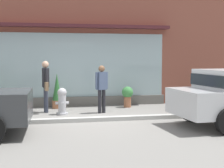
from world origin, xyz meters
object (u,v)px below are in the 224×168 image
object	(u,v)px
fire_hydrant	(62,101)
pedestrian_passerby	(102,85)
pedestrian_with_handbag	(46,83)
potted_plant_window_center	(200,91)
potted_plant_doorstep	(127,95)
potted_plant_by_entrance	(57,92)

from	to	relation	value
fire_hydrant	pedestrian_passerby	distance (m)	1.40
pedestrian_with_handbag	pedestrian_passerby	size ratio (longest dim) A/B	1.09
pedestrian_with_handbag	pedestrian_passerby	world-z (taller)	pedestrian_with_handbag
potted_plant_window_center	potted_plant_doorstep	distance (m)	2.89
fire_hydrant	pedestrian_with_handbag	bearing A→B (deg)	134.95
pedestrian_passerby	fire_hydrant	bearing A→B (deg)	-23.15
fire_hydrant	potted_plant_by_entrance	world-z (taller)	potted_plant_by_entrance
potted_plant_window_center	fire_hydrant	bearing A→B (deg)	-168.71
fire_hydrant	potted_plant_by_entrance	xyz separation A→B (m)	(-0.11, 1.37, 0.17)
pedestrian_with_handbag	pedestrian_passerby	bearing A→B (deg)	66.37
pedestrian_with_handbag	potted_plant_by_entrance	size ratio (longest dim) A/B	1.35
potted_plant_by_entrance	potted_plant_doorstep	xyz separation A→B (m)	(2.59, -0.24, -0.15)
potted_plant_by_entrance	potted_plant_doorstep	bearing A→B (deg)	-5.28
potted_plant_window_center	pedestrian_passerby	bearing A→B (deg)	-165.70
pedestrian_with_handbag	potted_plant_by_entrance	world-z (taller)	pedestrian_with_handbag
potted_plant_window_center	pedestrian_with_handbag	bearing A→B (deg)	-174.61
pedestrian_passerby	potted_plant_doorstep	size ratio (longest dim) A/B	2.05
fire_hydrant	potted_plant_window_center	size ratio (longest dim) A/B	0.76
pedestrian_with_handbag	potted_plant_doorstep	distance (m)	3.11
pedestrian_passerby	potted_plant_window_center	bearing A→B (deg)	169.42
fire_hydrant	pedestrian_with_handbag	distance (m)	0.92
fire_hydrant	potted_plant_window_center	distance (m)	5.47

